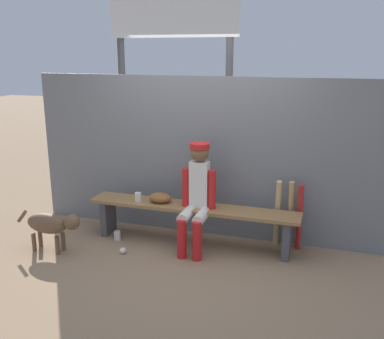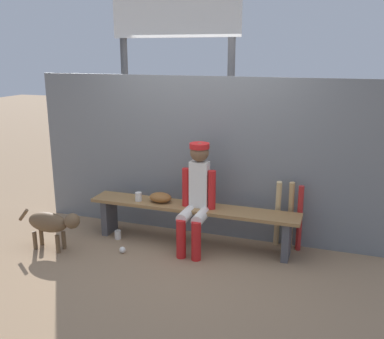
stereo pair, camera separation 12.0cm
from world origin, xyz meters
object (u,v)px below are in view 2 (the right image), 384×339
(cup_on_bench, at_px, (139,197))
(baseball_glove, at_px, (160,197))
(scoreboard, at_px, (179,36))
(baseball, at_px, (123,250))
(dugout_bench, at_px, (192,214))
(bat_wood_tan, at_px, (291,215))
(bat_aluminum_red, at_px, (300,219))
(bat_wood_natural, at_px, (278,214))
(player_seated, at_px, (196,194))
(dog, at_px, (52,223))
(cup_on_ground, at_px, (118,235))

(cup_on_bench, bearing_deg, baseball_glove, 10.55)
(scoreboard, bearing_deg, baseball, -94.76)
(dugout_bench, xyz_separation_m, cup_on_bench, (-0.68, -0.05, 0.17))
(cup_on_bench, bearing_deg, bat_wood_tan, 10.18)
(cup_on_bench, xyz_separation_m, scoreboard, (0.12, 1.14, 1.93))
(baseball_glove, relative_size, bat_aluminum_red, 0.35)
(bat_wood_natural, height_order, cup_on_bench, bat_wood_natural)
(baseball_glove, bearing_deg, cup_on_bench, -169.45)
(player_seated, xyz_separation_m, baseball_glove, (-0.50, 0.11, -0.14))
(bat_aluminum_red, xyz_separation_m, scoreboard, (-1.80, 0.85, 2.08))
(bat_wood_tan, distance_m, scoreboard, 2.79)
(dugout_bench, distance_m, player_seated, 0.34)
(bat_aluminum_red, xyz_separation_m, baseball, (-1.93, -0.73, -0.37))
(bat_wood_natural, distance_m, baseball, 1.88)
(player_seated, relative_size, bat_aluminum_red, 1.57)
(baseball, bearing_deg, dugout_bench, 35.78)
(player_seated, bearing_deg, scoreboard, 118.43)
(dog, bearing_deg, scoreboard, 61.82)
(player_seated, distance_m, baseball, 1.09)
(bat_wood_tan, height_order, bat_aluminum_red, bat_wood_tan)
(bat_wood_tan, xyz_separation_m, scoreboard, (-1.69, 0.81, 2.07))
(dugout_bench, bearing_deg, baseball_glove, 180.00)
(scoreboard, bearing_deg, dog, -118.18)
(player_seated, height_order, baseball, player_seated)
(baseball_glove, bearing_deg, dugout_bench, 0.00)
(cup_on_ground, xyz_separation_m, dog, (-0.57, -0.52, 0.28))
(baseball_glove, height_order, cup_on_bench, baseball_glove)
(dugout_bench, xyz_separation_m, bat_aluminum_red, (1.24, 0.23, 0.02))
(dugout_bench, relative_size, baseball_glove, 9.17)
(cup_on_ground, bearing_deg, baseball, -54.24)
(baseball_glove, bearing_deg, bat_aluminum_red, 8.01)
(player_seated, xyz_separation_m, scoreboard, (-0.65, 1.20, 1.79))
(dog, bearing_deg, bat_aluminum_red, 18.40)
(bat_wood_tan, bearing_deg, baseball, -157.07)
(dugout_bench, height_order, player_seated, player_seated)
(baseball_glove, height_order, scoreboard, scoreboard)
(bat_aluminum_red, bearing_deg, baseball_glove, -171.99)
(bat_wood_tan, bearing_deg, player_seated, -159.71)
(dugout_bench, height_order, cup_on_bench, cup_on_bench)
(bat_wood_tan, height_order, baseball, bat_wood_tan)
(player_seated, bearing_deg, cup_on_ground, -177.25)
(cup_on_ground, relative_size, dog, 0.13)
(bat_aluminum_red, bearing_deg, baseball, -159.32)
(scoreboard, bearing_deg, bat_aluminum_red, -25.38)
(bat_wood_tan, xyz_separation_m, bat_aluminum_red, (0.11, -0.04, -0.01))
(baseball, bearing_deg, cup_on_bench, 88.85)
(cup_on_bench, xyz_separation_m, dog, (-0.83, -0.63, -0.22))
(bat_wood_natural, bearing_deg, cup_on_ground, -167.83)
(player_seated, distance_m, cup_on_ground, 1.21)
(baseball_glove, distance_m, scoreboard, 2.22)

